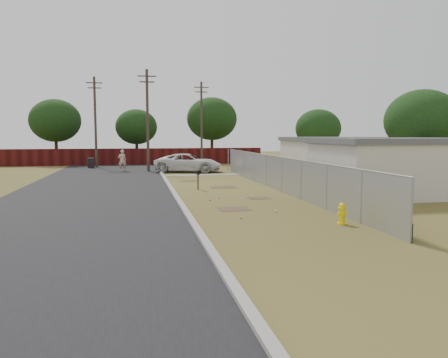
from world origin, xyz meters
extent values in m
plane|color=olive|center=(0.00, 0.00, 0.00)|extent=(120.00, 120.00, 0.00)
cube|color=black|center=(-7.50, 8.00, 0.01)|extent=(9.00, 60.00, 0.02)
cube|color=#99988F|center=(-3.00, 8.00, 0.06)|extent=(0.25, 60.00, 0.12)
cube|color=#99988F|center=(0.00, 11.50, 0.01)|extent=(6.20, 1.00, 0.03)
cylinder|color=gray|center=(3.10, -12.00, 1.00)|extent=(0.06, 0.06, 2.00)
cylinder|color=gray|center=(3.10, -9.00, 1.00)|extent=(0.06, 0.06, 2.00)
cylinder|color=gray|center=(3.10, -6.00, 1.00)|extent=(0.06, 0.06, 2.00)
cylinder|color=gray|center=(3.10, -3.00, 1.00)|extent=(0.06, 0.06, 2.00)
cylinder|color=gray|center=(3.10, 0.00, 1.00)|extent=(0.06, 0.06, 2.00)
cylinder|color=gray|center=(3.10, 3.00, 1.00)|extent=(0.06, 0.06, 2.00)
cylinder|color=gray|center=(3.10, 6.00, 1.00)|extent=(0.06, 0.06, 2.00)
cylinder|color=gray|center=(3.10, 9.00, 1.00)|extent=(0.06, 0.06, 2.00)
cylinder|color=gray|center=(3.10, 12.00, 1.00)|extent=(0.06, 0.06, 2.00)
cylinder|color=gray|center=(3.10, 15.00, 1.00)|extent=(0.06, 0.06, 2.00)
cylinder|color=gray|center=(3.10, 1.00, 2.00)|extent=(0.04, 26.00, 0.04)
cube|color=gray|center=(3.10, 1.00, 1.00)|extent=(0.01, 26.00, 2.00)
cube|color=black|center=(3.16, 1.00, 0.30)|extent=(0.03, 26.00, 0.60)
cube|color=#470F0F|center=(-6.00, 25.00, 0.90)|extent=(30.00, 0.12, 1.80)
cylinder|color=#43352D|center=(-4.00, 16.00, 4.50)|extent=(0.24, 0.24, 9.00)
cube|color=#43352D|center=(-4.00, 16.00, 8.40)|extent=(1.60, 0.10, 0.10)
cube|color=#43352D|center=(-4.00, 16.00, 7.90)|extent=(1.30, 0.10, 0.10)
cylinder|color=#43352D|center=(-9.00, 22.00, 4.50)|extent=(0.24, 0.24, 9.00)
cube|color=#43352D|center=(-9.00, 22.00, 8.40)|extent=(1.60, 0.10, 0.10)
cube|color=#43352D|center=(-9.00, 22.00, 7.90)|extent=(1.30, 0.10, 0.10)
cylinder|color=#43352D|center=(2.00, 24.00, 4.50)|extent=(0.24, 0.24, 9.00)
cube|color=#43352D|center=(2.00, 24.00, 8.40)|extent=(1.60, 0.10, 0.10)
cube|color=#43352D|center=(2.00, 24.00, 7.90)|extent=(1.30, 0.10, 0.10)
cube|color=beige|center=(9.00, -2.00, 1.40)|extent=(8.00, 6.00, 2.80)
cube|color=#515156|center=(9.00, -2.00, 2.95)|extent=(8.32, 6.24, 0.30)
cube|color=beige|center=(10.50, 9.00, 1.40)|extent=(7.00, 6.00, 2.80)
cube|color=#515156|center=(10.50, 9.00, 2.95)|extent=(7.28, 6.24, 0.30)
cylinder|color=#372918|center=(-14.00, 29.00, 1.65)|extent=(0.36, 0.36, 3.30)
ellipsoid|color=black|center=(-14.00, 29.00, 4.88)|extent=(5.70, 5.70, 4.84)
cylinder|color=#372918|center=(-5.00, 30.00, 1.43)|extent=(0.36, 0.36, 2.86)
ellipsoid|color=black|center=(-5.00, 30.00, 4.23)|extent=(4.94, 4.94, 4.20)
cylinder|color=#372918|center=(4.00, 29.00, 1.76)|extent=(0.36, 0.36, 3.52)
ellipsoid|color=black|center=(4.00, 29.00, 5.20)|extent=(6.08, 6.08, 5.17)
cylinder|color=#372918|center=(13.00, 18.00, 1.32)|extent=(0.36, 0.36, 2.64)
ellipsoid|color=black|center=(13.00, 18.00, 3.90)|extent=(4.56, 4.56, 3.88)
cylinder|color=#372918|center=(14.00, 3.00, 1.43)|extent=(0.36, 0.36, 2.86)
ellipsoid|color=black|center=(14.00, 3.00, 4.23)|extent=(4.94, 4.94, 4.20)
cylinder|color=yellow|center=(2.36, -8.96, 0.03)|extent=(0.34, 0.34, 0.06)
cylinder|color=yellow|center=(2.36, -8.96, 0.32)|extent=(0.24, 0.24, 0.56)
cylinder|color=yellow|center=(2.36, -8.96, 0.60)|extent=(0.31, 0.31, 0.05)
sphere|color=yellow|center=(2.36, -8.96, 0.68)|extent=(0.23, 0.23, 0.22)
cylinder|color=yellow|center=(2.36, -8.96, 0.79)|extent=(0.04, 0.04, 0.06)
cylinder|color=yellow|center=(2.23, -8.96, 0.39)|extent=(0.10, 0.11, 0.11)
cylinder|color=yellow|center=(2.50, -8.95, 0.39)|extent=(0.10, 0.11, 0.11)
cylinder|color=yellow|center=(2.37, -9.09, 0.39)|extent=(0.14, 0.12, 0.14)
cube|color=brown|center=(-1.41, 2.23, 0.49)|extent=(0.10, 0.10, 0.98)
cube|color=black|center=(-1.41, 2.23, 1.00)|extent=(0.23, 0.49, 0.18)
cylinder|color=black|center=(-1.41, 2.23, 1.09)|extent=(0.23, 0.49, 0.18)
cube|color=#A80F0C|center=(-1.38, 1.98, 1.00)|extent=(0.02, 0.04, 0.10)
imported|color=silver|center=(-0.56, 14.71, 0.81)|extent=(6.36, 4.14, 1.63)
imported|color=tan|center=(-6.29, 16.61, 0.97)|extent=(0.76, 0.54, 1.95)
cube|color=black|center=(-9.48, 21.20, 0.47)|extent=(0.70, 0.70, 0.93)
cube|color=black|center=(-9.48, 21.20, 0.95)|extent=(0.77, 0.77, 0.08)
cylinder|color=black|center=(-9.13, 20.98, 0.10)|extent=(0.09, 0.20, 0.19)
cylinder|color=silver|center=(0.81, -6.01, 0.04)|extent=(0.12, 0.11, 0.07)
cylinder|color=#BABABF|center=(-1.46, -2.32, 0.04)|extent=(0.12, 0.10, 0.07)
cylinder|color=silver|center=(0.57, -1.81, 0.04)|extent=(0.12, 0.11, 0.07)
cylinder|color=#BABABF|center=(-1.03, -7.26, 0.04)|extent=(0.12, 0.12, 0.07)
cylinder|color=silver|center=(0.12, 4.78, 0.04)|extent=(0.10, 0.07, 0.07)
cylinder|color=#BABABF|center=(-0.86, -1.62, 0.04)|extent=(0.08, 0.11, 0.07)
cylinder|color=silver|center=(-1.92, 0.58, 0.04)|extent=(0.09, 0.11, 0.07)
cylinder|color=silver|center=(-1.23, 0.38, 0.04)|extent=(0.08, 0.11, 0.07)
camera|label=1|loc=(-4.95, -23.57, 3.27)|focal=35.00mm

